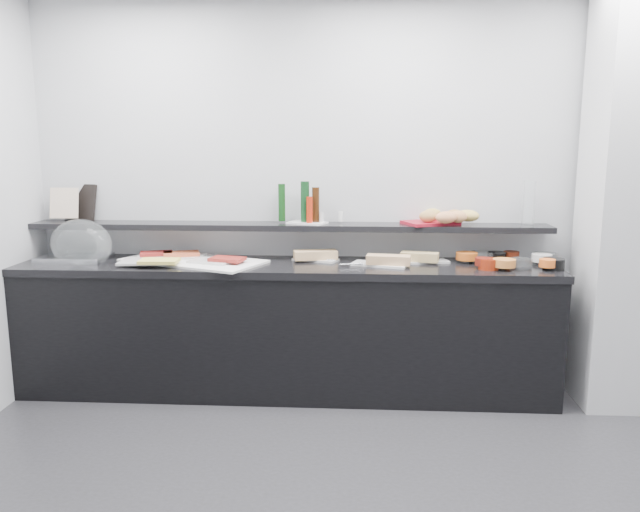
# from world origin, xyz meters

# --- Properties ---
(back_wall) EXTENTS (5.00, 0.02, 2.70)m
(back_wall) POSITION_xyz_m (0.00, 2.00, 1.35)
(back_wall) COLOR #B3B6BA
(back_wall) RESTS_ON ground
(column) EXTENTS (0.50, 0.50, 2.70)m
(column) POSITION_xyz_m (1.50, 1.65, 1.35)
(column) COLOR silver
(column) RESTS_ON ground
(buffet_cabinet) EXTENTS (3.60, 0.60, 0.85)m
(buffet_cabinet) POSITION_xyz_m (-0.70, 1.70, 0.42)
(buffet_cabinet) COLOR black
(buffet_cabinet) RESTS_ON ground
(counter_top) EXTENTS (3.62, 0.62, 0.05)m
(counter_top) POSITION_xyz_m (-0.70, 1.70, 0.88)
(counter_top) COLOR black
(counter_top) RESTS_ON buffet_cabinet
(wall_shelf) EXTENTS (3.60, 0.25, 0.04)m
(wall_shelf) POSITION_xyz_m (-0.70, 1.88, 1.13)
(wall_shelf) COLOR black
(wall_shelf) RESTS_ON back_wall
(cloche_base) EXTENTS (0.45, 0.30, 0.04)m
(cloche_base) POSITION_xyz_m (-2.16, 1.71, 0.92)
(cloche_base) COLOR silver
(cloche_base) RESTS_ON counter_top
(cloche_dome) EXTENTS (0.54, 0.44, 0.34)m
(cloche_dome) POSITION_xyz_m (-2.09, 1.67, 1.03)
(cloche_dome) COLOR white
(cloche_dome) RESTS_ON cloche_base
(linen_runner) EXTENTS (1.06, 0.80, 0.01)m
(linen_runner) POSITION_xyz_m (-1.34, 1.72, 0.91)
(linen_runner) COLOR white
(linen_runner) RESTS_ON counter_top
(platter_meat_a) EXTENTS (0.28, 0.20, 0.01)m
(platter_meat_a) POSITION_xyz_m (-1.61, 1.84, 0.92)
(platter_meat_a) COLOR white
(platter_meat_a) RESTS_ON linen_runner
(food_meat_a) EXTENTS (0.25, 0.19, 0.02)m
(food_meat_a) POSITION_xyz_m (-1.62, 1.81, 0.94)
(food_meat_a) COLOR maroon
(food_meat_a) RESTS_ON platter_meat_a
(platter_salmon) EXTENTS (0.36, 0.27, 0.01)m
(platter_salmon) POSITION_xyz_m (-1.46, 1.83, 0.92)
(platter_salmon) COLOR silver
(platter_salmon) RESTS_ON linen_runner
(food_salmon) EXTENTS (0.28, 0.22, 0.02)m
(food_salmon) POSITION_xyz_m (-1.44, 1.80, 0.94)
(food_salmon) COLOR #C84D29
(food_salmon) RESTS_ON platter_salmon
(platter_cheese) EXTENTS (0.34, 0.24, 0.01)m
(platter_cheese) POSITION_xyz_m (-1.63, 1.59, 0.92)
(platter_cheese) COLOR silver
(platter_cheese) RESTS_ON linen_runner
(food_cheese) EXTENTS (0.26, 0.17, 0.02)m
(food_cheese) POSITION_xyz_m (-1.51, 1.53, 0.94)
(food_cheese) COLOR #F4E05E
(food_cheese) RESTS_ON platter_cheese
(platter_meat_b) EXTENTS (0.33, 0.27, 0.01)m
(platter_meat_b) POSITION_xyz_m (-1.19, 1.64, 0.92)
(platter_meat_b) COLOR silver
(platter_meat_b) RESTS_ON linen_runner
(food_meat_b) EXTENTS (0.25, 0.19, 0.02)m
(food_meat_b) POSITION_xyz_m (-1.08, 1.62, 0.94)
(food_meat_b) COLOR maroon
(food_meat_b) RESTS_ON platter_meat_b
(sandwich_plate_left) EXTENTS (0.33, 0.23, 0.01)m
(sandwich_plate_left) POSITION_xyz_m (-0.50, 1.82, 0.91)
(sandwich_plate_left) COLOR silver
(sandwich_plate_left) RESTS_ON counter_top
(sandwich_food_left) EXTENTS (0.31, 0.17, 0.06)m
(sandwich_food_left) POSITION_xyz_m (-0.50, 1.80, 0.94)
(sandwich_food_left) COLOR tan
(sandwich_food_left) RESTS_ON sandwich_plate_left
(tongs_left) EXTENTS (0.16, 0.03, 0.01)m
(tongs_left) POSITION_xyz_m (-0.45, 1.76, 0.92)
(tongs_left) COLOR silver
(tongs_left) RESTS_ON sandwich_plate_left
(sandwich_plate_mid) EXTENTS (0.40, 0.26, 0.01)m
(sandwich_plate_mid) POSITION_xyz_m (-0.06, 1.67, 0.91)
(sandwich_plate_mid) COLOR white
(sandwich_plate_mid) RESTS_ON counter_top
(sandwich_food_mid) EXTENTS (0.30, 0.15, 0.06)m
(sandwich_food_mid) POSITION_xyz_m (-0.01, 1.64, 0.94)
(sandwich_food_mid) COLOR tan
(sandwich_food_mid) RESTS_ON sandwich_plate_mid
(tongs_mid) EXTENTS (0.16, 0.05, 0.01)m
(tongs_mid) POSITION_xyz_m (-0.25, 1.61, 0.92)
(tongs_mid) COLOR silver
(tongs_mid) RESTS_ON sandwich_plate_mid
(sandwich_plate_right) EXTENTS (0.38, 0.22, 0.01)m
(sandwich_plate_right) POSITION_xyz_m (0.22, 1.80, 0.91)
(sandwich_plate_right) COLOR silver
(sandwich_plate_right) RESTS_ON counter_top
(sandwich_food_right) EXTENTS (0.27, 0.15, 0.06)m
(sandwich_food_right) POSITION_xyz_m (0.21, 1.76, 0.94)
(sandwich_food_right) COLOR tan
(sandwich_food_right) RESTS_ON sandwich_plate_right
(tongs_right) EXTENTS (0.16, 0.01, 0.01)m
(tongs_right) POSITION_xyz_m (0.11, 1.74, 0.92)
(tongs_right) COLOR silver
(tongs_right) RESTS_ON sandwich_plate_right
(bowl_glass_fruit) EXTENTS (0.18, 0.18, 0.07)m
(bowl_glass_fruit) POSITION_xyz_m (0.64, 1.83, 0.94)
(bowl_glass_fruit) COLOR white
(bowl_glass_fruit) RESTS_ON counter_top
(fill_glass_fruit) EXTENTS (0.17, 0.17, 0.05)m
(fill_glass_fruit) POSITION_xyz_m (0.53, 1.80, 0.95)
(fill_glass_fruit) COLOR #C85A1B
(fill_glass_fruit) RESTS_ON bowl_glass_fruit
(bowl_black_jam) EXTENTS (0.15, 0.15, 0.07)m
(bowl_black_jam) POSITION_xyz_m (0.73, 1.83, 0.94)
(bowl_black_jam) COLOR black
(bowl_black_jam) RESTS_ON counter_top
(fill_black_jam) EXTENTS (0.11, 0.11, 0.05)m
(fill_black_jam) POSITION_xyz_m (0.84, 1.86, 0.95)
(fill_black_jam) COLOR #52190B
(fill_black_jam) RESTS_ON bowl_black_jam
(bowl_glass_cream) EXTENTS (0.20, 0.20, 0.07)m
(bowl_glass_cream) POSITION_xyz_m (1.05, 1.81, 0.94)
(bowl_glass_cream) COLOR silver
(bowl_glass_cream) RESTS_ON counter_top
(fill_glass_cream) EXTENTS (0.17, 0.17, 0.05)m
(fill_glass_cream) POSITION_xyz_m (1.02, 1.76, 0.95)
(fill_glass_cream) COLOR silver
(fill_glass_cream) RESTS_ON bowl_glass_cream
(bowl_red_jam) EXTENTS (0.15, 0.15, 0.07)m
(bowl_red_jam) POSITION_xyz_m (0.63, 1.59, 0.94)
(bowl_red_jam) COLOR maroon
(bowl_red_jam) RESTS_ON counter_top
(fill_red_jam) EXTENTS (0.14, 0.14, 0.05)m
(fill_red_jam) POSITION_xyz_m (0.60, 1.60, 0.95)
(fill_red_jam) COLOR #63170E
(fill_red_jam) RESTS_ON bowl_red_jam
(bowl_glass_salmon) EXTENTS (0.16, 0.16, 0.07)m
(bowl_glass_salmon) POSITION_xyz_m (0.84, 1.60, 0.94)
(bowl_glass_salmon) COLOR white
(bowl_glass_salmon) RESTS_ON counter_top
(fill_glass_salmon) EXTENTS (0.14, 0.14, 0.05)m
(fill_glass_salmon) POSITION_xyz_m (0.72, 1.57, 0.95)
(fill_glass_salmon) COLOR orange
(fill_glass_salmon) RESTS_ON bowl_glass_salmon
(bowl_black_fruit) EXTENTS (0.18, 0.18, 0.07)m
(bowl_black_fruit) POSITION_xyz_m (1.05, 1.61, 0.94)
(bowl_black_fruit) COLOR black
(bowl_black_fruit) RESTS_ON counter_top
(fill_black_fruit) EXTENTS (0.13, 0.13, 0.05)m
(fill_black_fruit) POSITION_xyz_m (1.00, 1.58, 0.95)
(fill_black_fruit) COLOR orange
(fill_black_fruit) RESTS_ON bowl_black_fruit
(framed_print) EXTENTS (0.26, 0.15, 0.26)m
(framed_print) POSITION_xyz_m (-2.22, 1.99, 1.28)
(framed_print) COLOR black
(framed_print) RESTS_ON wall_shelf
(print_art) EXTENTS (0.21, 0.06, 0.22)m
(print_art) POSITION_xyz_m (-2.31, 1.92, 1.28)
(print_art) COLOR beige
(print_art) RESTS_ON framed_print
(condiment_tray) EXTENTS (0.29, 0.24, 0.01)m
(condiment_tray) POSITION_xyz_m (-0.56, 1.88, 1.16)
(condiment_tray) COLOR white
(condiment_tray) RESTS_ON wall_shelf
(bottle_green_a) EXTENTS (0.05, 0.05, 0.26)m
(bottle_green_a) POSITION_xyz_m (-0.75, 1.92, 1.29)
(bottle_green_a) COLOR #103C13
(bottle_green_a) RESTS_ON condiment_tray
(bottle_brown) EXTENTS (0.05, 0.05, 0.24)m
(bottle_brown) POSITION_xyz_m (-0.51, 1.88, 1.28)
(bottle_brown) COLOR #321909
(bottle_brown) RESTS_ON condiment_tray
(bottle_green_b) EXTENTS (0.07, 0.07, 0.28)m
(bottle_green_b) POSITION_xyz_m (-0.58, 1.89, 1.30)
(bottle_green_b) COLOR #0E3517
(bottle_green_b) RESTS_ON condiment_tray
(bottle_hot) EXTENTS (0.05, 0.05, 0.18)m
(bottle_hot) POSITION_xyz_m (-0.54, 1.83, 1.25)
(bottle_hot) COLOR #B5240C
(bottle_hot) RESTS_ON condiment_tray
(shaker_salt) EXTENTS (0.03, 0.03, 0.07)m
(shaker_salt) POSITION_xyz_m (-0.33, 1.92, 1.20)
(shaker_salt) COLOR white
(shaker_salt) RESTS_ON condiment_tray
(shaker_pepper) EXTENTS (0.04, 0.04, 0.07)m
(shaker_pepper) POSITION_xyz_m (-0.46, 1.86, 1.20)
(shaker_pepper) COLOR silver
(shaker_pepper) RESTS_ON condiment_tray
(bread_tray) EXTENTS (0.41, 0.36, 0.02)m
(bread_tray) POSITION_xyz_m (0.29, 1.90, 1.16)
(bread_tray) COLOR maroon
(bread_tray) RESTS_ON wall_shelf
(bread_roll_n) EXTENTS (0.16, 0.14, 0.08)m
(bread_roll_n) POSITION_xyz_m (0.31, 1.97, 1.21)
(bread_roll_n) COLOR tan
(bread_roll_n) RESTS_ON bread_tray
(bread_roll_ne) EXTENTS (0.14, 0.11, 0.08)m
(bread_roll_ne) POSITION_xyz_m (0.45, 1.91, 1.21)
(bread_roll_ne) COLOR #AE7A42
(bread_roll_ne) RESTS_ON bread_tray
(bread_roll_sw) EXTENTS (0.13, 0.09, 0.08)m
(bread_roll_sw) POSITION_xyz_m (0.26, 1.84, 1.21)
(bread_roll_sw) COLOR #AF8142
(bread_roll_sw) RESTS_ON bread_tray
(bread_roll_s) EXTENTS (0.17, 0.12, 0.08)m
(bread_roll_s) POSITION_xyz_m (0.38, 1.78, 1.21)
(bread_roll_s) COLOR #D78352
(bread_roll_s) RESTS_ON bread_tray
(bread_roll_se) EXTENTS (0.12, 0.08, 0.08)m
(bread_roll_se) POSITION_xyz_m (0.46, 1.83, 1.21)
(bread_roll_se) COLOR #D68D51
(bread_roll_se) RESTS_ON bread_tray
(bread_roll_mide) EXTENTS (0.18, 0.15, 0.08)m
(bread_roll_mide) POSITION_xyz_m (0.54, 1.90, 1.21)
(bread_roll_mide) COLOR gold
(bread_roll_mide) RESTS_ON bread_tray
(carafe) EXTENTS (0.11, 0.11, 0.30)m
(carafe) POSITION_xyz_m (0.94, 1.88, 1.30)
(carafe) COLOR white
(carafe) RESTS_ON wall_shelf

